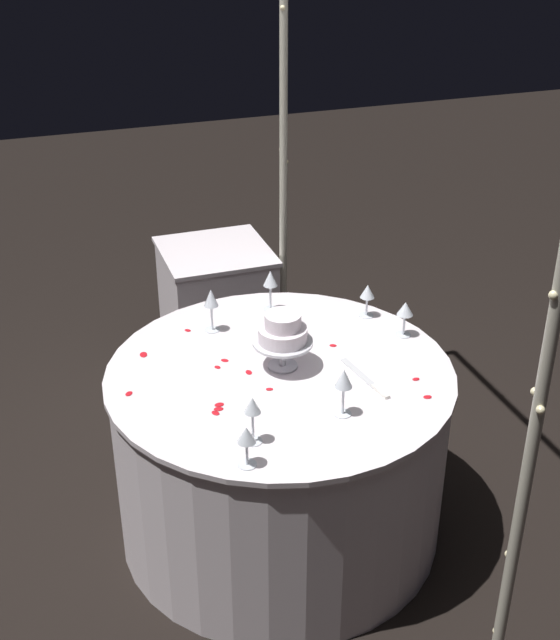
{
  "coord_description": "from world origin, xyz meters",
  "views": [
    {
      "loc": [
        2.47,
        -0.86,
        2.36
      ],
      "look_at": [
        0.0,
        0.0,
        0.94
      ],
      "focal_mm": 47.45,
      "sensor_mm": 36.0,
      "label": 1
    }
  ],
  "objects": [
    {
      "name": "wine_glass_4",
      "position": [
        -0.37,
        -0.15,
        0.87
      ],
      "size": [
        0.06,
        0.06,
        0.18
      ],
      "color": "silver",
      "rests_on": "main_table"
    },
    {
      "name": "rose_petal_4",
      "position": [
        -0.1,
        0.25,
        0.73
      ],
      "size": [
        0.03,
        0.03,
        0.0
      ],
      "primitive_type": "ellipsoid",
      "rotation": [
        0.0,
        0.0,
        1.12
      ],
      "color": "red",
      "rests_on": "main_table"
    },
    {
      "name": "wine_glass_3",
      "position": [
        0.48,
        -0.27,
        0.84
      ],
      "size": [
        0.06,
        0.06,
        0.14
      ],
      "color": "silver",
      "rests_on": "main_table"
    },
    {
      "name": "rose_petal_6",
      "position": [
        0.17,
        -0.28,
        0.73
      ],
      "size": [
        0.03,
        0.04,
        0.0
      ],
      "primitive_type": "ellipsoid",
      "rotation": [
        0.0,
        0.0,
        1.39
      ],
      "color": "red",
      "rests_on": "main_table"
    },
    {
      "name": "rose_petal_7",
      "position": [
        0.33,
        0.42,
        0.73
      ],
      "size": [
        0.02,
        0.03,
        0.0
      ],
      "primitive_type": "ellipsoid",
      "rotation": [
        0.0,
        0.0,
        4.6
      ],
      "color": "red",
      "rests_on": "main_table"
    },
    {
      "name": "rose_petal_1",
      "position": [
        -0.1,
        -0.21,
        0.73
      ],
      "size": [
        0.03,
        0.03,
        0.0
      ],
      "primitive_type": "ellipsoid",
      "rotation": [
        0.0,
        0.0,
        3.69
      ],
      "color": "red",
      "rests_on": "main_table"
    },
    {
      "name": "wine_glass_1",
      "position": [
        -0.09,
        0.54,
        0.84
      ],
      "size": [
        0.06,
        0.06,
        0.15
      ],
      "color": "silver",
      "rests_on": "main_table"
    },
    {
      "name": "wine_glass_0",
      "position": [
        0.33,
        0.11,
        0.86
      ],
      "size": [
        0.06,
        0.06,
        0.17
      ],
      "color": "silver",
      "rests_on": "main_table"
    },
    {
      "name": "decorative_arch",
      "position": [
        -0.0,
        0.36,
        1.6
      ],
      "size": [
        2.04,
        0.06,
        2.51
      ],
      "color": "#B7B29E",
      "rests_on": "ground"
    },
    {
      "name": "rose_petal_11",
      "position": [
        0.19,
        -0.29,
        0.73
      ],
      "size": [
        0.04,
        0.03,
        0.0
      ],
      "primitive_type": "ellipsoid",
      "rotation": [
        0.0,
        0.0,
        3.65
      ],
      "color": "red",
      "rests_on": "main_table"
    },
    {
      "name": "rose_petal_13",
      "position": [
        -0.13,
        -0.17,
        0.73
      ],
      "size": [
        0.04,
        0.04,
        0.0
      ],
      "primitive_type": "ellipsoid",
      "rotation": [
        0.0,
        0.0,
        0.87
      ],
      "color": "red",
      "rests_on": "main_table"
    },
    {
      "name": "wine_glass_5",
      "position": [
        -0.46,
        0.12,
        0.87
      ],
      "size": [
        0.06,
        0.06,
        0.18
      ],
      "color": "silver",
      "rests_on": "main_table"
    },
    {
      "name": "wine_glass_6",
      "position": [
        0.38,
        -0.22,
        0.86
      ],
      "size": [
        0.06,
        0.06,
        0.17
      ],
      "color": "silver",
      "rests_on": "main_table"
    },
    {
      "name": "wine_glass_2",
      "position": [
        -0.28,
        0.47,
        0.84
      ],
      "size": [
        0.06,
        0.06,
        0.14
      ],
      "color": "silver",
      "rests_on": "main_table"
    },
    {
      "name": "ground_plane",
      "position": [
        0.0,
        0.0,
        0.0
      ],
      "size": [
        12.0,
        12.0,
        0.0
      ],
      "primitive_type": "plane",
      "color": "black"
    },
    {
      "name": "rose_petal_9",
      "position": [
        0.14,
        -0.27,
        0.73
      ],
      "size": [
        0.03,
        0.04,
        0.0
      ],
      "primitive_type": "ellipsoid",
      "rotation": [
        0.0,
        0.0,
        1.63
      ],
      "color": "red",
      "rests_on": "main_table"
    },
    {
      "name": "rose_petal_8",
      "position": [
        0.22,
        0.44,
        0.73
      ],
      "size": [
        0.02,
        0.03,
        0.0
      ],
      "primitive_type": "ellipsoid",
      "rotation": [
        0.0,
        0.0,
        4.74
      ],
      "color": "red",
      "rests_on": "main_table"
    },
    {
      "name": "main_table",
      "position": [
        0.0,
        0.0,
        0.37
      ],
      "size": [
        1.28,
        1.28,
        0.73
      ],
      "color": "white",
      "rests_on": "ground"
    },
    {
      "name": "cake_knife",
      "position": [
        0.17,
        0.27,
        0.74
      ],
      "size": [
        0.3,
        0.06,
        0.01
      ],
      "color": "silver",
      "rests_on": "main_table"
    },
    {
      "name": "rose_petal_2",
      "position": [
        -0.2,
        -0.01,
        0.73
      ],
      "size": [
        0.03,
        0.02,
        0.0
      ],
      "primitive_type": "ellipsoid",
      "rotation": [
        0.0,
        0.0,
        3.08
      ],
      "color": "red",
      "rests_on": "main_table"
    },
    {
      "name": "rose_petal_12",
      "position": [
        -0.4,
        -0.25,
        0.73
      ],
      "size": [
        0.03,
        0.03,
        0.0
      ],
      "primitive_type": "ellipsoid",
      "rotation": [
        0.0,
        0.0,
        3.89
      ],
      "color": "red",
      "rests_on": "main_table"
    },
    {
      "name": "side_table",
      "position": [
        -1.17,
        0.07,
        0.36
      ],
      "size": [
        0.51,
        0.51,
        0.72
      ],
      "color": "white",
      "rests_on": "ground"
    },
    {
      "name": "tiered_cake",
      "position": [
        -0.02,
        0.02,
        0.87
      ],
      "size": [
        0.22,
        0.22,
        0.22
      ],
      "color": "silver",
      "rests_on": "main_table"
    },
    {
      "name": "rose_petal_3",
      "position": [
        -0.02,
        -0.11,
        0.73
      ],
      "size": [
        0.03,
        0.02,
        0.0
      ],
      "primitive_type": "ellipsoid",
      "rotation": [
        0.0,
        0.0,
        0.06
      ],
      "color": "red",
      "rests_on": "main_table"
    },
    {
      "name": "rose_petal_0",
      "position": [
        0.11,
        -0.08,
        0.73
      ],
      "size": [
        0.03,
        0.03,
        0.0
      ],
      "primitive_type": "ellipsoid",
      "rotation": [
        0.0,
        0.0,
        1.27
      ],
      "color": "red",
      "rests_on": "main_table"
    },
    {
      "name": "rose_petal_5",
      "position": [
        -0.27,
        -0.45,
        0.73
      ],
      "size": [
        0.04,
        0.03,
        0.0
      ],
      "primitive_type": "ellipsoid",
      "rotation": [
        0.0,
        0.0,
        6.11
      ],
      "color": "red",
      "rests_on": "main_table"
    },
    {
      "name": "rose_petal_10",
      "position": [
        -0.03,
        -0.55,
        0.73
      ],
      "size": [
        0.04,
        0.04,
        0.0
      ],
      "primitive_type": "ellipsoid",
      "rotation": [
        0.0,
        0.0,
        5.56
      ],
      "color": "red",
      "rests_on": "main_table"
    }
  ]
}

